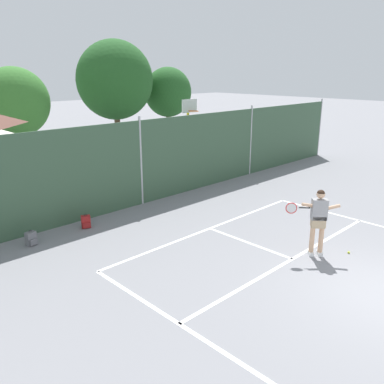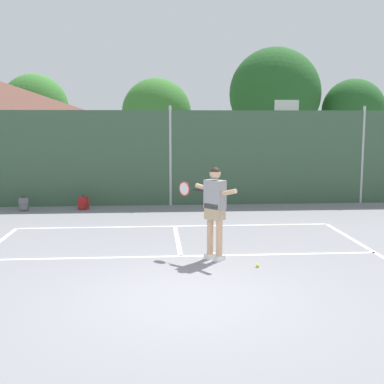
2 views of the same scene
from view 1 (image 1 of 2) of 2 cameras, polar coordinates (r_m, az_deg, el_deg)
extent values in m
cube|color=white|center=(12.86, 2.54, -5.17)|extent=(8.20, 0.10, 0.01)
cube|color=white|center=(11.19, 14.03, -9.20)|extent=(8.20, 0.10, 0.01)
cube|color=white|center=(11.94, 7.97, -7.12)|extent=(0.10, 2.97, 0.01)
cube|color=#38563D|center=(14.89, -7.25, 4.08)|extent=(26.00, 0.05, 3.12)
cylinder|color=#B2B2B7|center=(14.88, -7.26, 4.36)|extent=(0.09, 0.09, 3.27)
cylinder|color=#B2B2B7|center=(19.41, 8.30, 7.25)|extent=(0.09, 0.09, 3.27)
cylinder|color=#B2B2B7|center=(24.84, 17.62, 8.73)|extent=(0.09, 0.09, 3.27)
cylinder|color=yellow|center=(19.22, -0.57, 7.00)|extent=(0.12, 0.12, 3.05)
cube|color=white|center=(18.93, -0.37, 12.11)|extent=(0.90, 0.06, 0.60)
torus|color=#D85919|center=(18.76, 0.21, 11.39)|extent=(0.48, 0.48, 0.02)
cylinder|color=brown|center=(23.65, -23.15, 5.84)|extent=(0.36, 0.36, 1.69)
ellipsoid|color=#38752D|center=(23.37, -23.83, 11.57)|extent=(3.62, 3.26, 3.62)
cylinder|color=brown|center=(26.48, -10.46, 8.51)|extent=(0.36, 0.36, 2.18)
ellipsoid|color=#235623|center=(26.22, -10.84, 15.33)|extent=(4.84, 4.36, 4.84)
cylinder|color=brown|center=(29.10, -3.32, 9.23)|extent=(0.36, 0.36, 1.91)
ellipsoid|color=#235623|center=(28.88, -3.41, 13.95)|extent=(3.40, 3.06, 3.40)
cube|color=silver|center=(11.61, 17.63, -8.28)|extent=(0.27, 0.26, 0.10)
cube|color=silver|center=(11.55, 16.46, -8.30)|extent=(0.27, 0.26, 0.10)
cylinder|color=tan|center=(11.42, 17.83, -6.19)|extent=(0.13, 0.13, 0.82)
cylinder|color=tan|center=(11.37, 16.66, -6.20)|extent=(0.13, 0.13, 0.82)
cube|color=tan|center=(11.22, 17.45, -3.99)|extent=(0.42, 0.43, 0.32)
cube|color=gray|center=(11.11, 17.61, -2.35)|extent=(0.45, 0.46, 0.56)
sphere|color=tan|center=(10.99, 17.80, -0.33)|extent=(0.22, 0.22, 0.22)
sphere|color=black|center=(10.98, 17.80, -0.23)|extent=(0.21, 0.21, 0.21)
cylinder|color=tan|center=(11.01, 16.67, -1.89)|extent=(0.44, 0.47, 0.17)
cylinder|color=tan|center=(11.17, 19.02, -2.11)|extent=(0.41, 0.44, 0.22)
cylinder|color=black|center=(10.96, 15.66, -2.17)|extent=(0.23, 0.25, 0.04)
torus|color=red|center=(10.84, 13.90, -2.23)|extent=(0.22, 0.24, 0.30)
cylinder|color=silver|center=(10.84, 13.90, -2.23)|extent=(0.18, 0.20, 0.26)
sphere|color=#CCE033|center=(11.97, 21.32, -7.96)|extent=(0.07, 0.07, 0.07)
cube|color=slate|center=(12.50, -21.86, -6.14)|extent=(0.31, 0.23, 0.40)
cube|color=slate|center=(12.44, -21.51, -6.62)|extent=(0.23, 0.10, 0.18)
torus|color=black|center=(12.42, -21.97, -5.20)|extent=(0.09, 0.03, 0.09)
cube|color=maroon|center=(13.29, -14.81, -4.09)|extent=(0.33, 0.28, 0.40)
cube|color=maroon|center=(13.20, -14.72, -4.59)|extent=(0.23, 0.14, 0.18)
torus|color=black|center=(13.21, -14.88, -3.20)|extent=(0.09, 0.05, 0.09)
camera|label=2|loc=(9.80, 73.63, -8.11)|focal=47.05mm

